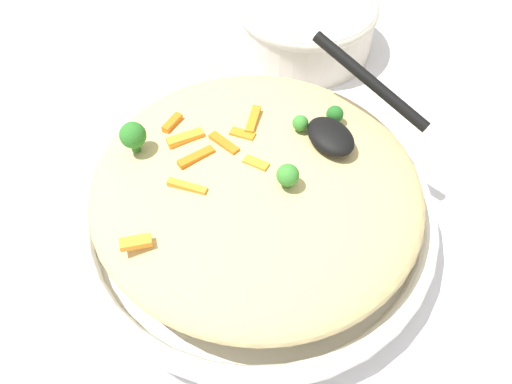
{
  "coord_description": "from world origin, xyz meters",
  "views": [
    {
      "loc": [
        -0.29,
        0.17,
        0.49
      ],
      "look_at": [
        0.0,
        0.0,
        0.06
      ],
      "focal_mm": 37.46,
      "sensor_mm": 36.0,
      "label": 1
    }
  ],
  "objects": [
    {
      "name": "ground_plane",
      "position": [
        0.0,
        0.0,
        0.0
      ],
      "size": [
        2.4,
        2.4,
        0.0
      ],
      "primitive_type": "plane",
      "color": "silver"
    },
    {
      "name": "serving_bowl",
      "position": [
        0.0,
        0.0,
        0.03
      ],
      "size": [
        0.38,
        0.38,
        0.05
      ],
      "color": "white",
      "rests_on": "ground_plane"
    },
    {
      "name": "pasta_mound",
      "position": [
        0.0,
        0.0,
        0.07
      ],
      "size": [
        0.34,
        0.33,
        0.07
      ],
      "primitive_type": "ellipsoid",
      "color": "#D1BA7A",
      "rests_on": "serving_bowl"
    },
    {
      "name": "carrot_piece_0",
      "position": [
        -0.0,
        0.0,
        0.11
      ],
      "size": [
        0.03,
        0.02,
        0.01
      ],
      "primitive_type": "cube",
      "rotation": [
        0.0,
        0.0,
        0.53
      ],
      "color": "orange",
      "rests_on": "pasta_mound"
    },
    {
      "name": "carrot_piece_1",
      "position": [
        0.1,
        0.04,
        0.1
      ],
      "size": [
        0.02,
        0.03,
        0.01
      ],
      "primitive_type": "cube",
      "rotation": [
        0.0,
        0.0,
        2.08
      ],
      "color": "orange",
      "rests_on": "pasta_mound"
    },
    {
      "name": "carrot_piece_2",
      "position": [
        -0.02,
        0.13,
        0.1
      ],
      "size": [
        0.02,
        0.03,
        0.01
      ],
      "primitive_type": "cube",
      "rotation": [
        0.0,
        0.0,
        1.25
      ],
      "color": "orange",
      "rests_on": "pasta_mound"
    },
    {
      "name": "carrot_piece_3",
      "position": [
        0.05,
        -0.03,
        0.11
      ],
      "size": [
        0.03,
        0.03,
        0.01
      ],
      "primitive_type": "cube",
      "rotation": [
        0.0,
        0.0,
        5.53
      ],
      "color": "orange",
      "rests_on": "pasta_mound"
    },
    {
      "name": "carrot_piece_4",
      "position": [
        0.07,
        0.04,
        0.11
      ],
      "size": [
        0.01,
        0.04,
        0.01
      ],
      "primitive_type": "cube",
      "rotation": [
        0.0,
        0.0,
        1.46
      ],
      "color": "orange",
      "rests_on": "pasta_mound"
    },
    {
      "name": "carrot_piece_5",
      "position": [
        0.04,
        0.01,
        0.11
      ],
      "size": [
        0.04,
        0.02,
        0.01
      ],
      "primitive_type": "cube",
      "rotation": [
        0.0,
        0.0,
        0.25
      ],
      "color": "orange",
      "rests_on": "pasta_mound"
    },
    {
      "name": "carrot_piece_6",
      "position": [
        0.04,
        -0.01,
        0.11
      ],
      "size": [
        0.03,
        0.02,
        0.01
      ],
      "primitive_type": "cube",
      "rotation": [
        0.0,
        0.0,
        3.8
      ],
      "color": "orange",
      "rests_on": "pasta_mound"
    },
    {
      "name": "carrot_piece_7",
      "position": [
        0.04,
        0.04,
        0.11
      ],
      "size": [
        0.01,
        0.04,
        0.01
      ],
      "primitive_type": "cube",
      "rotation": [
        0.0,
        0.0,
        4.77
      ],
      "color": "orange",
      "rests_on": "pasta_mound"
    },
    {
      "name": "carrot_piece_8",
      "position": [
        0.01,
        0.07,
        0.11
      ],
      "size": [
        0.03,
        0.03,
        0.01
      ],
      "primitive_type": "cube",
      "rotation": [
        0.0,
        0.0,
        0.68
      ],
      "color": "orange",
      "rests_on": "pasta_mound"
    },
    {
      "name": "broccoli_floret_0",
      "position": [
        0.02,
        -0.06,
        0.11
      ],
      "size": [
        0.02,
        0.02,
        0.02
      ],
      "color": "#377928",
      "rests_on": "pasta_mound"
    },
    {
      "name": "broccoli_floret_1",
      "position": [
        -0.04,
        -0.01,
        0.12
      ],
      "size": [
        0.02,
        0.02,
        0.03
      ],
      "color": "#377928",
      "rests_on": "pasta_mound"
    },
    {
      "name": "broccoli_floret_2",
      "position": [
        0.08,
        0.09,
        0.12
      ],
      "size": [
        0.03,
        0.03,
        0.03
      ],
      "color": "#296820",
      "rests_on": "pasta_mound"
    },
    {
      "name": "broccoli_floret_3",
      "position": [
        0.01,
        -0.1,
        0.11
      ],
      "size": [
        0.02,
        0.02,
        0.02
      ],
      "color": "#205B1C",
      "rests_on": "pasta_mound"
    },
    {
      "name": "serving_spoon",
      "position": [
        -0.0,
        -0.1,
        0.12
      ],
      "size": [
        0.14,
        0.11,
        0.06
      ],
      "color": "black",
      "rests_on": "pasta_mound"
    },
    {
      "name": "companion_bowl",
      "position": [
        0.24,
        -0.23,
        0.04
      ],
      "size": [
        0.2,
        0.2,
        0.08
      ],
      "color": "beige",
      "rests_on": "ground_plane"
    }
  ]
}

